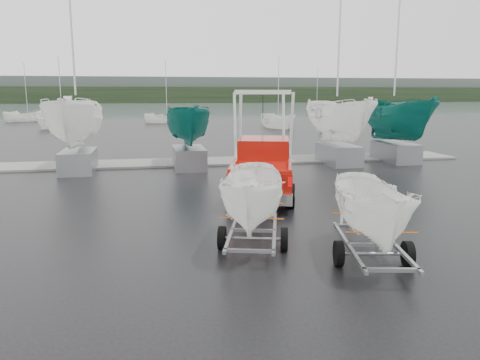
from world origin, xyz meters
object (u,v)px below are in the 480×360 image
Objects in this scene: trailer_hitched at (254,150)px; boat_hoist at (263,115)px; trailer_parked at (376,161)px; pickup_truck at (263,166)px.

trailer_hitched is 15.67m from boat_hoist.
boat_hoist is (3.97, 15.16, 0.10)m from trailer_hitched.
boat_hoist is (1.49, 16.82, 0.22)m from trailer_parked.
pickup_truck is 8.27m from trailer_parked.
trailer_parked is at bearing -69.60° from pickup_truck.
pickup_truck is 1.64× the size of boat_hoist.
pickup_truck is at bearing -103.68° from boat_hoist.
trailer_hitched reaches higher than trailer_parked.
trailer_hitched is at bearing 158.42° from trailer_parked.
trailer_parked is (2.48, -1.66, -0.12)m from trailer_hitched.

